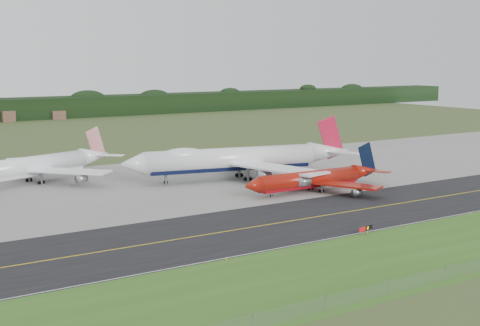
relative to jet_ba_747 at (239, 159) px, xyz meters
name	(u,v)px	position (x,y,z in m)	size (l,w,h in m)	color
ground	(290,216)	(-14.55, -44.18, -5.95)	(600.00, 600.00, 0.00)	#3B4821
grass_verge	(409,254)	(-14.55, -79.18, -5.95)	(400.00, 30.00, 0.01)	#2F5A1A
taxiway	(301,219)	(-14.55, -48.18, -5.94)	(400.00, 32.00, 0.02)	black
apron	(183,181)	(-14.55, 6.82, -5.94)	(400.00, 78.00, 0.01)	gray
taxiway_centreline	(301,219)	(-14.55, -48.18, -5.92)	(400.00, 0.40, 0.00)	gold
taxiway_edge_line	(350,235)	(-14.55, -63.68, -5.92)	(400.00, 0.25, 0.00)	silver
perimeter_fence	(469,267)	(-14.55, -92.18, -4.85)	(320.00, 0.10, 320.00)	slate
jet_ba_747	(239,159)	(0.00, 0.00, 0.00)	(69.16, 56.44, 17.49)	white
jet_red_737	(316,179)	(7.90, -25.39, -2.70)	(43.37, 35.54, 11.76)	maroon
jet_star_tail	(34,166)	(-51.16, 25.81, -1.24)	(52.20, 42.46, 14.13)	white
taxiway_sign	(366,229)	(-11.12, -64.52, -4.91)	(4.35, 1.13, 1.47)	slate
edge_marker_left	(226,259)	(-43.67, -64.68, -5.70)	(0.16, 0.16, 0.50)	yellow
edge_marker_center	(367,232)	(-10.79, -64.68, -5.70)	(0.16, 0.16, 0.50)	yellow
edge_marker_right	(470,213)	(20.26, -64.68, -5.70)	(0.16, 0.16, 0.50)	yellow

